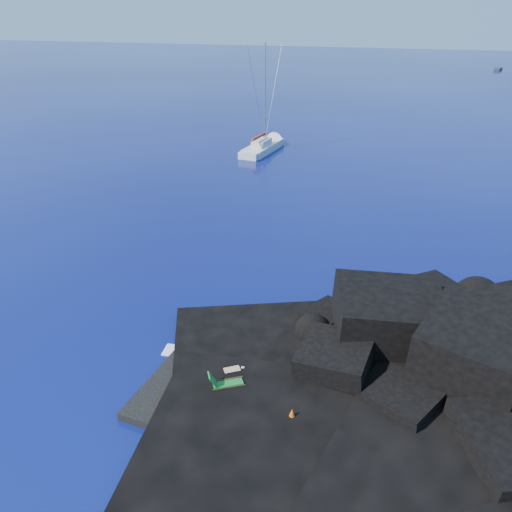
{
  "coord_description": "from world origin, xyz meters",
  "views": [
    {
      "loc": [
        9.56,
        -14.83,
        15.0
      ],
      "look_at": [
        2.28,
        9.89,
        2.0
      ],
      "focal_mm": 35.0,
      "sensor_mm": 36.0,
      "label": 1
    }
  ],
  "objects_px": {
    "distant_boat_a": "(498,70)",
    "sailboat": "(263,151)",
    "deck_chair": "(228,380)",
    "marker_cone": "(292,415)",
    "sunbather": "(232,371)"
  },
  "relations": [
    {
      "from": "sunbather",
      "to": "distant_boat_a",
      "type": "xyz_separation_m",
      "value": [
        27.3,
        131.62,
        -0.54
      ]
    },
    {
      "from": "marker_cone",
      "to": "deck_chair",
      "type": "bearing_deg",
      "value": 161.07
    },
    {
      "from": "marker_cone",
      "to": "sunbather",
      "type": "bearing_deg",
      "value": 148.0
    },
    {
      "from": "deck_chair",
      "to": "marker_cone",
      "type": "xyz_separation_m",
      "value": [
        3.01,
        -1.03,
        -0.18
      ]
    },
    {
      "from": "deck_chair",
      "to": "sunbather",
      "type": "xyz_separation_m",
      "value": [
        -0.14,
        0.94,
        -0.31
      ]
    },
    {
      "from": "sailboat",
      "to": "distant_boat_a",
      "type": "bearing_deg",
      "value": 76.67
    },
    {
      "from": "sailboat",
      "to": "deck_chair",
      "type": "xyz_separation_m",
      "value": [
        9.39,
        -39.02,
        0.85
      ]
    },
    {
      "from": "sailboat",
      "to": "distant_boat_a",
      "type": "height_order",
      "value": "sailboat"
    },
    {
      "from": "marker_cone",
      "to": "distant_boat_a",
      "type": "height_order",
      "value": "marker_cone"
    },
    {
      "from": "sailboat",
      "to": "sunbather",
      "type": "distance_m",
      "value": 39.19
    },
    {
      "from": "distant_boat_a",
      "to": "sailboat",
      "type": "bearing_deg",
      "value": -93.39
    },
    {
      "from": "sailboat",
      "to": "deck_chair",
      "type": "distance_m",
      "value": 40.15
    },
    {
      "from": "sailboat",
      "to": "distant_boat_a",
      "type": "relative_size",
      "value": 2.7
    },
    {
      "from": "sunbather",
      "to": "distant_boat_a",
      "type": "distance_m",
      "value": 134.43
    },
    {
      "from": "deck_chair",
      "to": "marker_cone",
      "type": "height_order",
      "value": "deck_chair"
    }
  ]
}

